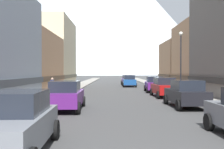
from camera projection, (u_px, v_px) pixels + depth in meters
The scene contains 16 objects.
sidewalk_left at pixel (75, 87), 39.13m from camera, with size 2.50×100.00×0.15m, color gray.
sidewalk_right at pixel (160, 87), 39.18m from camera, with size 2.50×100.00×0.15m, color gray.
storefront_left_2 at pixel (20, 64), 30.27m from camera, with size 7.92×11.14×6.61m.
storefront_left_3 at pixel (41, 54), 42.12m from camera, with size 9.31×12.24×10.46m.
storefront_right_2 at pixel (214, 58), 34.00m from camera, with size 9.47×8.86×8.41m.
storefront_right_3 at pixel (189, 65), 43.78m from camera, with size 8.99×9.76×7.16m.
car_left_0 at pixel (12, 123), 7.53m from camera, with size 2.25×4.48×1.78m.
car_left_1 at pixel (65, 95), 16.11m from camera, with size 2.16×4.44×1.78m.
car_right_1 at pixel (185, 94), 17.38m from camera, with size 2.16×4.45×1.78m.
car_right_2 at pixel (163, 87), 24.43m from camera, with size 2.17×4.45×1.78m.
car_right_3 at pixel (153, 84), 30.35m from camera, with size 2.25×4.48×1.78m.
car_driving_0 at pixel (128, 81), 40.71m from camera, with size 2.06×4.40×1.78m.
car_driving_1 at pixel (126, 80), 46.15m from camera, with size 2.06×4.40×1.78m.
pedestrian_1 at pixel (51, 88), 23.43m from camera, with size 0.36×0.36×1.64m.
streetlamp_right at pixel (180, 54), 24.70m from camera, with size 0.36×0.36×5.86m.
mountain_backdrop at pixel (95, 4), 263.24m from camera, with size 229.62×229.62×138.31m, color silver.
Camera 1 is at (-1.01, -4.12, 2.35)m, focal length 42.93 mm.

